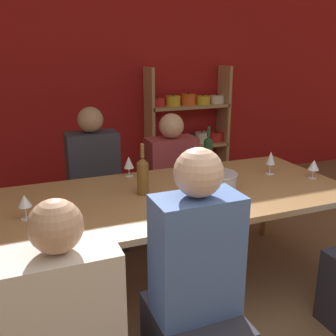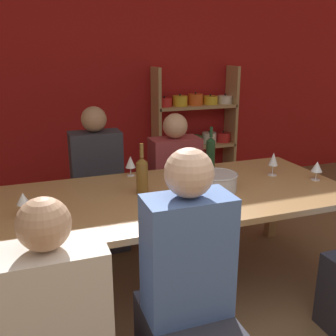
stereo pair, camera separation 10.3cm
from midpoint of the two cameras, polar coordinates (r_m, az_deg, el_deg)
wall_back_red at (r=4.72m, az=-8.64°, el=12.83°), size 8.80×0.06×2.70m
shelf_unit at (r=4.92m, az=2.26°, el=4.38°), size 1.04×0.30×1.47m
dining_table at (r=2.70m, az=-0.29°, el=-5.08°), size 2.45×1.10×0.73m
mixing_bowl at (r=2.74m, az=6.01°, el=-1.84°), size 0.29×0.29×0.12m
wine_bottle_green at (r=3.20m, az=4.92°, el=2.36°), size 0.07×0.07×0.35m
wine_bottle_dark at (r=2.62m, az=-4.82°, el=-1.06°), size 0.08×0.08×0.35m
wine_glass_empty_a at (r=3.02m, az=-6.69°, el=0.77°), size 0.08×0.08×0.16m
wine_glass_empty_b at (r=3.13m, az=19.51°, el=0.37°), size 0.08×0.08×0.14m
wine_glass_red_a at (r=3.14m, az=13.77°, el=1.30°), size 0.07×0.07×0.18m
wine_glass_white_a at (r=2.41m, az=-21.26°, el=-4.56°), size 0.08×0.08×0.15m
wine_glass_empty_c at (r=2.03m, az=-17.20°, el=-8.31°), size 0.07×0.07×0.15m
wine_glass_white_b at (r=2.93m, az=2.98°, el=0.49°), size 0.07×0.07×0.16m
person_near_a at (r=1.99m, az=2.39°, el=-20.26°), size 0.40×0.49×1.28m
person_far_a at (r=3.68m, az=-0.33°, el=-3.26°), size 0.45×0.56×1.13m
person_far_b at (r=3.49m, az=-11.41°, el=-4.07°), size 0.43×0.54×1.22m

